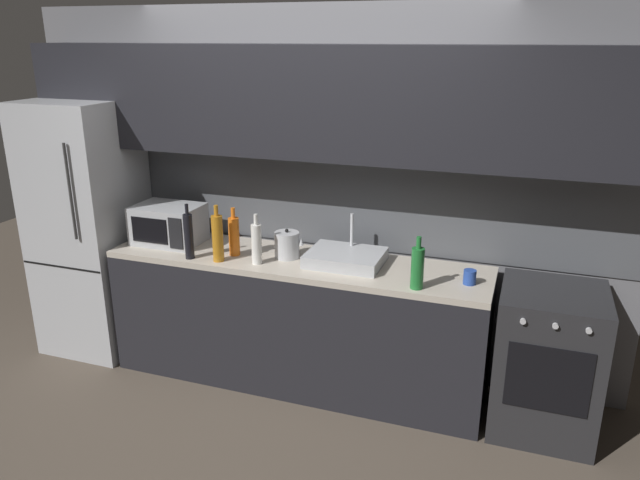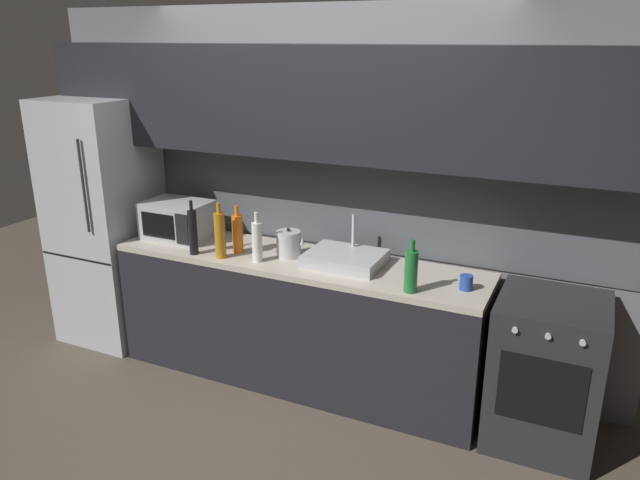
# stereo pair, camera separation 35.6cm
# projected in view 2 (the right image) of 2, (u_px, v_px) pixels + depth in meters

# --- Properties ---
(ground_plane) EXTENTS (10.00, 10.00, 0.00)m
(ground_plane) POSITION_uv_depth(u_px,v_px,m) (228.00, 452.00, 3.52)
(ground_plane) COLOR #4C4238
(back_wall) EXTENTS (4.29, 0.44, 2.50)m
(back_wall) POSITION_uv_depth(u_px,v_px,m) (316.00, 153.00, 4.05)
(back_wall) COLOR slate
(back_wall) RESTS_ON ground
(counter_run) EXTENTS (2.55, 0.60, 0.90)m
(counter_run) POSITION_uv_depth(u_px,v_px,m) (298.00, 320.00, 4.15)
(counter_run) COLOR black
(counter_run) RESTS_ON ground
(refrigerator) EXTENTS (0.68, 0.69, 1.88)m
(refrigerator) POSITION_uv_depth(u_px,v_px,m) (106.00, 222.00, 4.66)
(refrigerator) COLOR #ADAFB5
(refrigerator) RESTS_ON ground
(oven_range) EXTENTS (0.60, 0.62, 0.90)m
(oven_range) POSITION_uv_depth(u_px,v_px,m) (546.00, 372.00, 3.50)
(oven_range) COLOR #232326
(oven_range) RESTS_ON ground
(microwave) EXTENTS (0.46, 0.35, 0.27)m
(microwave) POSITION_uv_depth(u_px,v_px,m) (178.00, 220.00, 4.37)
(microwave) COLOR #A8AAAF
(microwave) RESTS_ON counter_run
(sink_basin) EXTENTS (0.48, 0.38, 0.30)m
(sink_basin) POSITION_uv_depth(u_px,v_px,m) (345.00, 258.00, 3.89)
(sink_basin) COLOR #ADAFB5
(sink_basin) RESTS_ON counter_run
(kettle) EXTENTS (0.20, 0.16, 0.20)m
(kettle) POSITION_uv_depth(u_px,v_px,m) (289.00, 244.00, 4.02)
(kettle) COLOR #B7BABF
(kettle) RESTS_ON counter_run
(wine_bottle_dark) EXTENTS (0.06, 0.06, 0.37)m
(wine_bottle_dark) POSITION_uv_depth(u_px,v_px,m) (193.00, 232.00, 4.04)
(wine_bottle_dark) COLOR black
(wine_bottle_dark) RESTS_ON counter_run
(wine_bottle_amber) EXTENTS (0.07, 0.07, 0.38)m
(wine_bottle_amber) POSITION_uv_depth(u_px,v_px,m) (220.00, 235.00, 3.97)
(wine_bottle_amber) COLOR #B27019
(wine_bottle_amber) RESTS_ON counter_run
(wine_bottle_orange) EXTENTS (0.07, 0.07, 0.33)m
(wine_bottle_orange) POSITION_uv_depth(u_px,v_px,m) (237.00, 233.00, 4.08)
(wine_bottle_orange) COLOR orange
(wine_bottle_orange) RESTS_ON counter_run
(wine_bottle_green) EXTENTS (0.08, 0.08, 0.32)m
(wine_bottle_green) POSITION_uv_depth(u_px,v_px,m) (411.00, 271.00, 3.44)
(wine_bottle_green) COLOR #1E6B2D
(wine_bottle_green) RESTS_ON counter_run
(wine_bottle_white) EXTENTS (0.07, 0.07, 0.33)m
(wine_bottle_white) POSITION_uv_depth(u_px,v_px,m) (257.00, 241.00, 3.91)
(wine_bottle_white) COLOR silver
(wine_bottle_white) RESTS_ON counter_run
(mug_blue) EXTENTS (0.08, 0.08, 0.09)m
(mug_blue) POSITION_uv_depth(u_px,v_px,m) (466.00, 283.00, 3.50)
(mug_blue) COLOR #234299
(mug_blue) RESTS_ON counter_run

